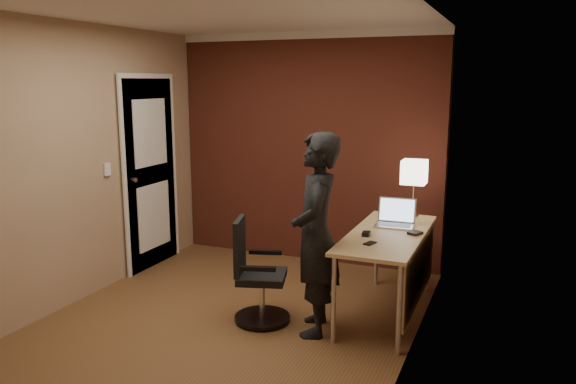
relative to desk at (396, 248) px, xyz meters
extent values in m
plane|color=brown|center=(-1.25, -0.74, -0.60)|extent=(4.00, 4.00, 0.00)
plane|color=white|center=(-1.25, -0.74, 1.90)|extent=(4.00, 4.00, 0.00)
plane|color=tan|center=(-1.25, 1.26, 0.65)|extent=(3.00, 0.00, 3.00)
plane|color=tan|center=(-1.25, -2.74, 0.65)|extent=(3.00, 0.00, 3.00)
plane|color=tan|center=(-2.75, -0.74, 0.65)|extent=(0.00, 4.00, 4.00)
plane|color=tan|center=(0.25, -0.74, 0.65)|extent=(0.00, 4.00, 4.00)
cube|color=brown|center=(-1.25, 1.23, 0.65)|extent=(2.98, 0.06, 2.50)
cube|color=silver|center=(-1.25, 1.22, 1.86)|extent=(3.00, 0.08, 0.08)
cube|color=silver|center=(-2.71, -0.74, 1.86)|extent=(0.08, 4.00, 0.08)
cube|color=silver|center=(0.21, -0.74, 1.86)|extent=(0.08, 4.00, 0.08)
cube|color=silver|center=(-2.73, 0.36, 0.40)|extent=(0.05, 0.82, 2.02)
cube|color=silver|center=(-2.71, 0.36, 0.40)|extent=(0.02, 0.92, 2.12)
cylinder|color=silver|center=(-2.68, 0.03, 0.40)|extent=(0.05, 0.05, 0.05)
cube|color=silver|center=(-2.74, -0.29, 0.55)|extent=(0.02, 0.08, 0.12)
cube|color=#D9B77D|center=(-0.07, 0.00, 0.11)|extent=(0.60, 1.50, 0.03)
cube|color=#D9B77D|center=(0.21, 0.00, -0.17)|extent=(0.02, 1.38, 0.54)
cylinder|color=silver|center=(-0.32, -0.69, -0.25)|extent=(0.04, 0.04, 0.70)
cylinder|color=silver|center=(-0.32, 0.69, -0.25)|extent=(0.04, 0.04, 0.70)
cylinder|color=silver|center=(0.18, -0.69, -0.25)|extent=(0.04, 0.04, 0.70)
cylinder|color=silver|center=(0.18, 0.69, -0.25)|extent=(0.04, 0.04, 0.70)
cube|color=silver|center=(0.02, 0.65, 0.14)|extent=(0.11, 0.11, 0.01)
cylinder|color=silver|center=(0.02, 0.65, 0.29)|extent=(0.01, 0.01, 0.30)
cube|color=white|center=(0.02, 0.65, 0.55)|extent=(0.22, 0.22, 0.22)
cube|color=silver|center=(-0.06, 0.22, 0.14)|extent=(0.34, 0.24, 0.01)
cube|color=silver|center=(-0.07, 0.34, 0.25)|extent=(0.33, 0.07, 0.22)
cube|color=#B2CCF2|center=(-0.07, 0.33, 0.25)|extent=(0.30, 0.06, 0.19)
cube|color=gray|center=(-0.06, 0.21, 0.14)|extent=(0.28, 0.14, 0.00)
cube|color=black|center=(-0.22, -0.16, 0.14)|extent=(0.07, 0.10, 0.03)
cube|color=black|center=(-0.13, -0.39, 0.13)|extent=(0.09, 0.13, 0.01)
cube|color=black|center=(0.15, 0.03, 0.14)|extent=(0.13, 0.14, 0.02)
cylinder|color=black|center=(-0.99, -0.54, -0.57)|extent=(0.47, 0.47, 0.03)
cylinder|color=silver|center=(-0.99, -0.54, -0.39)|extent=(0.05, 0.05, 0.35)
cube|color=black|center=(-0.99, -0.54, -0.21)|extent=(0.48, 0.48, 0.06)
cube|color=black|center=(-1.17, -0.59, 0.05)|extent=(0.14, 0.35, 0.46)
cube|color=black|center=(-1.06, -0.33, -0.07)|extent=(0.28, 0.12, 0.03)
cube|color=black|center=(-0.93, -0.75, -0.07)|extent=(0.28, 0.12, 0.03)
imported|color=black|center=(-0.52, -0.54, 0.20)|extent=(0.54, 0.67, 1.60)
camera|label=1|loc=(0.89, -4.54, 1.38)|focal=35.00mm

